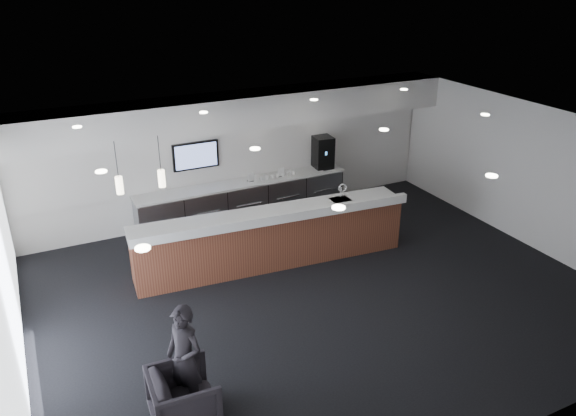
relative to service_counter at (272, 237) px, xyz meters
name	(u,v)px	position (x,y,z in m)	size (l,w,h in m)	color
ground	(319,294)	(0.28, -1.44, -0.57)	(10.00, 10.00, 0.00)	black
ceiling	(323,137)	(0.28, -1.44, 2.43)	(10.00, 8.00, 0.02)	black
back_wall	(236,154)	(0.28, 2.56, 0.93)	(10.00, 0.02, 3.00)	silver
left_wall	(3,289)	(-4.72, -1.44, 0.93)	(0.02, 8.00, 3.00)	silver
right_wall	(529,175)	(5.28, -1.44, 0.93)	(0.02, 8.00, 3.00)	silver
soffit_bulkhead	(242,110)	(0.28, 2.11, 2.08)	(10.00, 0.90, 0.70)	silver
alcove_panel	(237,151)	(0.28, 2.53, 1.03)	(9.80, 0.06, 1.40)	silver
window_blinds_wall	(6,288)	(-4.68, -1.44, 0.93)	(0.04, 7.36, 2.55)	#D2E2FC
back_credenza	(244,200)	(0.28, 2.20, -0.10)	(5.06, 0.66, 0.95)	#92959A
wall_tv	(196,156)	(-0.72, 2.47, 1.08)	(1.05, 0.08, 0.62)	black
pendant_left	(169,187)	(-2.12, -0.64, 1.68)	(0.12, 0.12, 0.30)	#FFEEC6
pendant_right	(125,195)	(-2.82, -0.64, 1.68)	(0.12, 0.12, 0.30)	#FFEEC6
ceiling_can_lights	(323,139)	(0.28, -1.44, 2.40)	(7.00, 5.00, 0.02)	white
service_counter	(272,237)	(0.00, 0.00, 0.00)	(5.59, 1.35, 1.49)	#542A1C
coffee_machine	(323,152)	(2.42, 2.28, 0.76)	(0.48, 0.60, 0.77)	black
info_sign_left	(251,177)	(0.45, 2.12, 0.48)	(0.15, 0.02, 0.21)	white
info_sign_right	(281,172)	(1.21, 2.12, 0.48)	(0.16, 0.02, 0.21)	white
armchair	(184,398)	(-2.82, -3.37, -0.18)	(0.83, 0.86, 0.78)	black
lounge_guest	(185,359)	(-2.69, -3.10, 0.22)	(0.58, 0.38, 1.58)	black
cup_0	(294,173)	(1.54, 2.09, 0.42)	(0.09, 0.09, 0.09)	white
cup_1	(288,174)	(1.40, 2.09, 0.42)	(0.09, 0.09, 0.09)	white
cup_2	(283,175)	(1.26, 2.09, 0.42)	(0.09, 0.09, 0.09)	white
cup_3	(278,176)	(1.12, 2.09, 0.42)	(0.09, 0.09, 0.09)	white
cup_4	(272,177)	(0.98, 2.09, 0.42)	(0.09, 0.09, 0.09)	white
cup_5	(267,178)	(0.84, 2.09, 0.42)	(0.09, 0.09, 0.09)	white
cup_6	(261,179)	(0.70, 2.09, 0.42)	(0.09, 0.09, 0.09)	white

